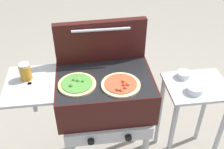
# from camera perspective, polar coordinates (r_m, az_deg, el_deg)

# --- Properties ---
(grill) EXTENTS (0.96, 0.53, 0.90)m
(grill) POSITION_cam_1_polar(r_m,az_deg,el_deg) (1.87, -1.94, -4.27)
(grill) COLOR #38110F
(grill) RESTS_ON ground_plane
(grill_lid_open) EXTENTS (0.63, 0.09, 0.30)m
(grill_lid_open) POSITION_cam_1_polar(r_m,az_deg,el_deg) (1.87, -2.37, 7.01)
(grill_lid_open) COLOR #38110F
(grill_lid_open) RESTS_ON grill
(pizza_veggie) EXTENTS (0.24, 0.24, 0.03)m
(pizza_veggie) POSITION_cam_1_polar(r_m,az_deg,el_deg) (1.73, -7.35, -1.97)
(pizza_veggie) COLOR #E0C17F
(pizza_veggie) RESTS_ON grill
(pizza_pepperoni) EXTENTS (0.25, 0.25, 0.04)m
(pizza_pepperoni) POSITION_cam_1_polar(r_m,az_deg,el_deg) (1.71, 1.89, -2.11)
(pizza_pepperoni) COLOR beige
(pizza_pepperoni) RESTS_ON grill
(sauce_jar) EXTENTS (0.07, 0.07, 0.12)m
(sauce_jar) POSITION_cam_1_polar(r_m,az_deg,el_deg) (1.82, -17.73, 0.58)
(sauce_jar) COLOR #B77A1E
(sauce_jar) RESTS_ON grill
(prep_table) EXTENTS (0.44, 0.36, 0.77)m
(prep_table) POSITION_cam_1_polar(r_m,az_deg,el_deg) (2.16, 16.39, -6.70)
(prep_table) COLOR #B2B2B7
(prep_table) RESTS_ON ground_plane
(topping_bowl_near) EXTENTS (0.10, 0.10, 0.04)m
(topping_bowl_near) POSITION_cam_1_polar(r_m,az_deg,el_deg) (2.05, 14.79, -0.06)
(topping_bowl_near) COLOR silver
(topping_bowl_near) RESTS_ON prep_table
(topping_bowl_far) EXTENTS (0.11, 0.11, 0.04)m
(topping_bowl_far) POSITION_cam_1_polar(r_m,az_deg,el_deg) (1.94, 17.00, -3.03)
(topping_bowl_far) COLOR silver
(topping_bowl_far) RESTS_ON prep_table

